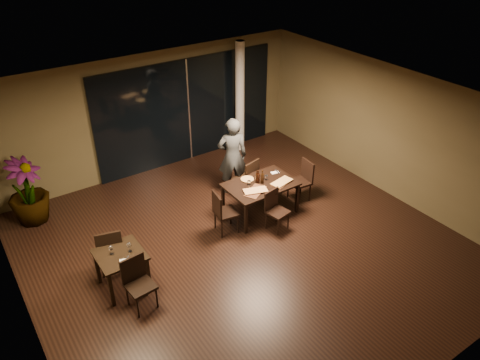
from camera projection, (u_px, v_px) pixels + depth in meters
name	position (u px, v px, depth m)	size (l,w,h in m)	color
ground	(243.00, 247.00, 9.42)	(8.00, 8.00, 0.00)	black
wall_back	(150.00, 113.00, 11.51)	(8.00, 0.10, 3.00)	#4B4228
wall_front	(430.00, 325.00, 5.78)	(8.00, 0.10, 3.00)	#4B4228
wall_left	(11.00, 267.00, 6.69)	(0.10, 8.00, 3.00)	#4B4228
wall_right	(390.00, 131.00, 10.60)	(0.10, 8.00, 3.00)	#4B4228
ceiling	(244.00, 107.00, 7.86)	(8.00, 8.00, 0.04)	white
window_panel	(188.00, 111.00, 12.01)	(5.00, 0.06, 2.70)	black
column	(240.00, 98.00, 12.39)	(0.24, 0.24, 3.00)	silver
main_table	(260.00, 187.00, 10.12)	(1.50, 1.00, 0.75)	black
side_table	(121.00, 259.00, 8.15)	(0.80, 0.80, 0.75)	black
chair_main_far	(248.00, 177.00, 10.69)	(0.56, 0.56, 1.00)	black
chair_main_near	(275.00, 208.00, 9.75)	(0.48, 0.48, 0.88)	black
chair_main_left	(222.00, 211.00, 9.59)	(0.51, 0.51, 0.96)	black
chair_main_right	(303.00, 178.00, 10.70)	(0.48, 0.48, 0.95)	black
chair_side_far	(110.00, 249.00, 8.51)	(0.57, 0.57, 1.00)	black
chair_side_near	(138.00, 280.00, 7.84)	(0.48, 0.48, 0.96)	black
diner	(232.00, 156.00, 10.75)	(0.64, 0.43, 1.88)	#2E3133
potted_plant	(27.00, 191.00, 9.83)	(0.81, 0.81, 1.48)	#20531B
pizza_board_left	(255.00, 191.00, 9.80)	(0.56, 0.28, 0.01)	#482717
pizza_board_right	(282.00, 183.00, 10.10)	(0.51, 0.26, 0.01)	#452716
oblong_pizza_left	(255.00, 191.00, 9.79)	(0.48, 0.22, 0.02)	maroon
oblong_pizza_right	(282.00, 182.00, 10.09)	(0.49, 0.22, 0.02)	maroon
round_pizza	(247.00, 179.00, 10.22)	(0.28, 0.28, 0.01)	#C34415
bottle_a	(258.00, 177.00, 10.04)	(0.06, 0.06, 0.29)	black
bottle_b	(262.00, 177.00, 10.02)	(0.07, 0.07, 0.31)	black
bottle_c	(257.00, 176.00, 10.06)	(0.06, 0.06, 0.29)	black
tumbler_left	(249.00, 183.00, 10.03)	(0.08, 0.08, 0.09)	white
tumbler_right	(266.00, 178.00, 10.20)	(0.08, 0.08, 0.10)	white
napkin_near	(284.00, 178.00, 10.25)	(0.18, 0.10, 0.01)	white
napkin_far	(275.00, 173.00, 10.47)	(0.18, 0.10, 0.01)	white
wine_glass_a	(111.00, 250.00, 8.04)	(0.08, 0.08, 0.17)	white
wine_glass_b	(129.00, 247.00, 8.10)	(0.08, 0.08, 0.18)	white
side_napkin	(125.00, 261.00, 7.91)	(0.18, 0.11, 0.01)	silver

